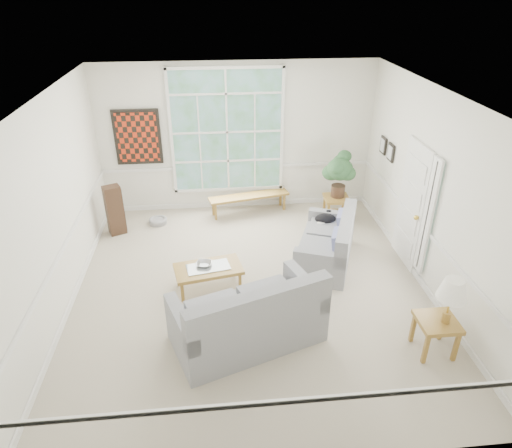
{
  "coord_description": "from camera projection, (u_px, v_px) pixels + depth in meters",
  "views": [
    {
      "loc": [
        -0.51,
        -5.86,
        4.37
      ],
      "look_at": [
        0.1,
        0.2,
        1.05
      ],
      "focal_mm": 32.0,
      "sensor_mm": 36.0,
      "label": 1
    }
  ],
  "objects": [
    {
      "name": "cat",
      "position": [
        325.0,
        218.0,
        8.2
      ],
      "size": [
        0.43,
        0.33,
        0.18
      ],
      "primitive_type": "ellipsoid",
      "rotation": [
        0.0,
        0.0,
        -0.18
      ],
      "color": "black",
      "rests_on": "loveseat_right"
    },
    {
      "name": "wall_art",
      "position": [
        138.0,
        137.0,
        8.89
      ],
      "size": [
        0.9,
        0.06,
        1.1
      ],
      "primitive_type": "cube",
      "color": "maroon",
      "rests_on": "wall_back"
    },
    {
      "name": "door_sidelight",
      "position": [
        428.0,
        217.0,
        6.91
      ],
      "size": [
        0.08,
        0.26,
        1.9
      ],
      "primitive_type": "cube",
      "color": "white",
      "rests_on": "wall_right"
    },
    {
      "name": "coffee_table",
      "position": [
        209.0,
        278.0,
        7.18
      ],
      "size": [
        1.12,
        0.75,
        0.39
      ],
      "primitive_type": "cube",
      "rotation": [
        0.0,
        0.0,
        0.2
      ],
      "color": "olive",
      "rests_on": "floor"
    },
    {
      "name": "wall_front",
      "position": [
        281.0,
        356.0,
        3.91
      ],
      "size": [
        5.5,
        0.02,
        3.0
      ],
      "primitive_type": "cube",
      "color": "white",
      "rests_on": "ground"
    },
    {
      "name": "houseplant",
      "position": [
        339.0,
        174.0,
        8.91
      ],
      "size": [
        0.72,
        0.72,
        0.94
      ],
      "primitive_type": null,
      "rotation": [
        0.0,
        0.0,
        0.38
      ],
      "color": "#2D5832",
      "rests_on": "end_table"
    },
    {
      "name": "end_table",
      "position": [
        336.0,
        208.0,
        9.21
      ],
      "size": [
        0.51,
        0.51,
        0.49
      ],
      "primitive_type": "cube",
      "rotation": [
        0.0,
        0.0,
        -0.04
      ],
      "color": "olive",
      "rests_on": "floor"
    },
    {
      "name": "floor",
      "position": [
        251.0,
        288.0,
        7.26
      ],
      "size": [
        5.5,
        6.0,
        0.01
      ],
      "primitive_type": "cube",
      "color": "#ACA28E",
      "rests_on": "ground"
    },
    {
      "name": "pewter_bowl",
      "position": [
        204.0,
        264.0,
        7.11
      ],
      "size": [
        0.33,
        0.33,
        0.07
      ],
      "primitive_type": "imported",
      "rotation": [
        0.0,
        0.0,
        -0.17
      ],
      "color": "#9D9DA2",
      "rests_on": "coffee_table"
    },
    {
      "name": "pet_bed",
      "position": [
        158.0,
        221.0,
        9.13
      ],
      "size": [
        0.5,
        0.5,
        0.11
      ],
      "primitive_type": "cylinder",
      "rotation": [
        0.0,
        0.0,
        -0.43
      ],
      "color": "gray",
      "rests_on": "floor"
    },
    {
      "name": "wall_frame_near",
      "position": [
        390.0,
        152.0,
        8.28
      ],
      "size": [
        0.04,
        0.26,
        0.32
      ],
      "primitive_type": "cube",
      "color": "black",
      "rests_on": "wall_right"
    },
    {
      "name": "wall_frame_far",
      "position": [
        383.0,
        145.0,
        8.63
      ],
      "size": [
        0.04,
        0.26,
        0.32
      ],
      "primitive_type": "cube",
      "color": "black",
      "rests_on": "wall_right"
    },
    {
      "name": "window_bench",
      "position": [
        249.0,
        204.0,
        9.49
      ],
      "size": [
        1.7,
        0.67,
        0.39
      ],
      "primitive_type": "cube",
      "rotation": [
        0.0,
        0.0,
        0.21
      ],
      "color": "olive",
      "rests_on": "floor"
    },
    {
      "name": "wall_back",
      "position": [
        237.0,
        138.0,
        9.16
      ],
      "size": [
        5.5,
        0.02,
        3.0
      ],
      "primitive_type": "cube",
      "color": "white",
      "rests_on": "ground"
    },
    {
      "name": "wall_right",
      "position": [
        434.0,
        195.0,
        6.78
      ],
      "size": [
        0.02,
        6.0,
        3.0
      ],
      "primitive_type": "cube",
      "color": "white",
      "rests_on": "ground"
    },
    {
      "name": "loveseat_front",
      "position": [
        247.0,
        308.0,
        5.99
      ],
      "size": [
        2.17,
        1.6,
        1.05
      ],
      "primitive_type": "cube",
      "rotation": [
        0.0,
        0.0,
        0.35
      ],
      "color": "gray",
      "rests_on": "floor"
    },
    {
      "name": "floor_speaker",
      "position": [
        115.0,
        210.0,
        8.59
      ],
      "size": [
        0.37,
        0.34,
        0.97
      ],
      "primitive_type": "cube",
      "rotation": [
        0.0,
        0.0,
        0.43
      ],
      "color": "#3B261A",
      "rests_on": "floor"
    },
    {
      "name": "window_back",
      "position": [
        227.0,
        132.0,
        9.03
      ],
      "size": [
        2.3,
        0.08,
        2.4
      ],
      "primitive_type": "cube",
      "color": "white",
      "rests_on": "wall_back"
    },
    {
      "name": "entry_door",
      "position": [
        411.0,
        205.0,
        7.51
      ],
      "size": [
        0.08,
        0.9,
        2.1
      ],
      "primitive_type": "cube",
      "color": "white",
      "rests_on": "floor"
    },
    {
      "name": "ceiling",
      "position": [
        250.0,
        98.0,
        5.82
      ],
      "size": [
        5.5,
        6.0,
        0.02
      ],
      "primitive_type": "cube",
      "color": "white",
      "rests_on": "ground"
    },
    {
      "name": "wall_left",
      "position": [
        52.0,
        212.0,
        6.3
      ],
      "size": [
        0.02,
        6.0,
        3.0
      ],
      "primitive_type": "cube",
      "color": "white",
      "rests_on": "ground"
    },
    {
      "name": "side_table",
      "position": [
        434.0,
        335.0,
        5.93
      ],
      "size": [
        0.5,
        0.5,
        0.51
      ],
      "primitive_type": "cube",
      "rotation": [
        0.0,
        0.0,
        -0.0
      ],
      "color": "olive",
      "rests_on": "floor"
    },
    {
      "name": "loveseat_right",
      "position": [
        326.0,
        239.0,
        7.75
      ],
      "size": [
        1.36,
        1.8,
        0.87
      ],
      "primitive_type": "cube",
      "rotation": [
        0.0,
        0.0,
        -0.37
      ],
      "color": "gray",
      "rests_on": "floor"
    },
    {
      "name": "table_lamp",
      "position": [
        450.0,
        301.0,
        5.63
      ],
      "size": [
        0.46,
        0.46,
        0.65
      ],
      "primitive_type": null,
      "rotation": [
        0.0,
        0.0,
        -0.25
      ],
      "color": "silver",
      "rests_on": "side_table"
    }
  ]
}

